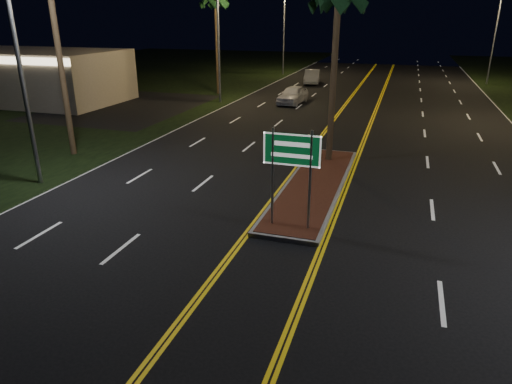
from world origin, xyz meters
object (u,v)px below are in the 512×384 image
at_px(streetlight_left_near, 23,41).
at_px(car_far, 312,75).
at_px(streetlight_left_mid, 223,28).
at_px(streetlight_left_far, 287,24).
at_px(commercial_building, 29,76).
at_px(highway_sign, 292,159).
at_px(car_near, 293,93).
at_px(streetlight_right_far, 493,25).
at_px(median_island, 314,185).
at_px(palm_left_far, 216,0).

distance_m(streetlight_left_near, car_far, 33.68).
distance_m(streetlight_left_mid, car_far, 14.61).
height_order(streetlight_left_near, streetlight_left_far, same).
xyz_separation_m(commercial_building, streetlight_left_near, (15.39, -15.99, 3.65)).
xyz_separation_m(highway_sign, car_near, (-5.29, 22.38, -1.59)).
relative_size(streetlight_left_near, streetlight_right_far, 1.00).
bearing_deg(streetlight_right_far, car_near, -133.38).
bearing_deg(streetlight_left_near, streetlight_left_far, 90.00).
xyz_separation_m(median_island, car_near, (-5.29, 18.17, 0.73)).
height_order(highway_sign, streetlight_left_near, streetlight_left_near).
relative_size(palm_left_far, car_near, 1.81).
height_order(commercial_building, palm_left_far, palm_left_far).
xyz_separation_m(median_island, highway_sign, (0.00, -4.20, 2.32)).
bearing_deg(car_far, median_island, -86.84).
relative_size(highway_sign, car_far, 0.66).
height_order(streetlight_left_near, streetlight_right_far, same).
bearing_deg(streetlight_left_near, median_island, 15.78).
xyz_separation_m(streetlight_left_mid, palm_left_far, (-2.19, 4.00, 2.09)).
xyz_separation_m(streetlight_left_mid, streetlight_right_far, (21.23, 18.00, 0.00)).
xyz_separation_m(streetlight_left_near, car_near, (5.32, 21.17, -4.85)).
bearing_deg(commercial_building, streetlight_left_mid, 14.61).
bearing_deg(median_island, car_far, 101.49).
bearing_deg(car_near, car_far, 99.09).
distance_m(median_island, car_near, 18.94).
relative_size(streetlight_left_near, streetlight_left_far, 1.00).
bearing_deg(car_far, palm_left_far, -134.90).
height_order(commercial_building, streetlight_left_far, streetlight_left_far).
relative_size(streetlight_left_near, car_far, 1.84).
relative_size(highway_sign, streetlight_left_far, 0.36).
xyz_separation_m(highway_sign, streetlight_left_far, (-10.61, 41.20, 3.25)).
distance_m(streetlight_left_far, streetlight_right_far, 21.32).
xyz_separation_m(streetlight_right_far, car_far, (-16.72, -4.97, -4.84)).
distance_m(highway_sign, car_far, 34.81).
bearing_deg(car_near, palm_left_far, 164.52).
bearing_deg(streetlight_left_near, streetlight_left_mid, 90.00).
relative_size(median_island, streetlight_right_far, 1.14).
xyz_separation_m(median_island, streetlight_left_mid, (-10.61, 17.00, 5.57)).
height_order(median_island, streetlight_left_mid, streetlight_left_mid).
xyz_separation_m(streetlight_left_mid, car_far, (4.51, 13.03, -4.84)).
bearing_deg(streetlight_right_far, commercial_building, -148.99).
bearing_deg(median_island, streetlight_right_far, 73.13).
bearing_deg(median_island, palm_left_far, 121.36).
bearing_deg(streetlight_left_mid, median_island, -58.02).
height_order(streetlight_left_near, car_near, streetlight_left_near).
relative_size(palm_left_far, car_far, 1.80).
bearing_deg(car_far, highway_sign, -88.22).
distance_m(commercial_building, streetlight_left_far, 28.75).
xyz_separation_m(highway_sign, commercial_building, (-26.00, 17.19, -0.40)).
xyz_separation_m(streetlight_left_far, streetlight_right_far, (21.23, -2.00, 0.00)).
distance_m(streetlight_right_far, car_near, 23.66).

